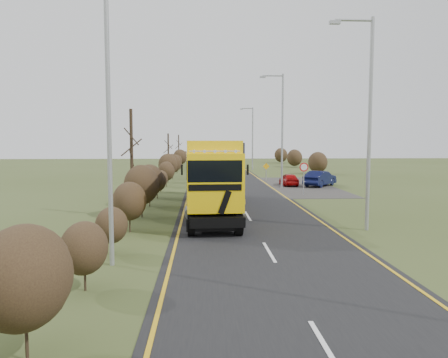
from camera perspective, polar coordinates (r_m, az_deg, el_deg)
name	(u,v)px	position (r m, az deg, el deg)	size (l,w,h in m)	color
ground	(256,231)	(21.08, 4.25, -6.78)	(160.00, 160.00, 0.00)	#3A461E
road	(239,201)	(30.88, 1.97, -2.93)	(8.00, 120.00, 0.02)	black
layby	(299,186)	(41.69, 9.76, -0.89)	(6.00, 18.00, 0.02)	#32302C
lane_markings	(239,202)	(30.57, 2.02, -2.98)	(7.52, 116.00, 0.01)	gold
hedgerow	(150,182)	(28.70, -9.68, -0.39)	(2.24, 102.04, 6.05)	#2F1F15
lorry	(212,171)	(26.61, -1.63, 1.04)	(3.14, 15.57, 4.31)	black
car_red_hatchback	(289,180)	(41.77, 8.47, -0.07)	(1.39, 3.45, 1.17)	#9B0708
car_blue_sedan	(320,179)	(41.77, 12.44, 0.05)	(1.53, 4.38, 1.44)	black
streetlight_near	(367,114)	(21.87, 18.18, 8.05)	(2.12, 0.20, 10.03)	#999B9E
streetlight_mid	(281,125)	(39.69, 7.43, 6.98)	(2.15, 0.20, 10.17)	#999B9E
streetlight_far	(252,136)	(62.78, 3.65, 5.67)	(1.90, 0.18, 8.93)	#999B9E
left_pole	(109,128)	(15.38, -14.80, 6.50)	(0.16, 0.16, 9.53)	#999B9E
speed_sign	(304,172)	(35.08, 10.38, 0.90)	(0.70, 0.10, 2.54)	#999B9E
warning_board	(266,170)	(46.66, 5.53, 1.20)	(0.72, 0.11, 1.89)	#999B9E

